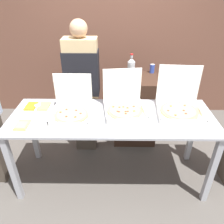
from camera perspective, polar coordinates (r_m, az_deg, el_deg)
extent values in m
plane|color=#514C47|center=(2.89, 0.00, -16.26)|extent=(16.00, 16.00, 0.00)
cube|color=brown|center=(3.73, 0.35, 19.86)|extent=(10.00, 0.06, 2.80)
cube|color=#A8AAB2|center=(2.32, 0.00, -1.32)|extent=(2.17, 0.77, 0.02)
cube|color=#A8AAB2|center=(2.57, -24.52, -13.52)|extent=(0.06, 0.06, 0.87)
cube|color=#A8AAB2|center=(2.55, 24.55, -13.94)|extent=(0.06, 0.06, 0.87)
cube|color=#A8AAB2|center=(3.04, -19.88, -4.88)|extent=(0.06, 0.06, 0.87)
cube|color=#A8AAB2|center=(3.02, 20.17, -5.16)|extent=(0.06, 0.06, 0.87)
cube|color=white|center=(2.33, -10.52, -1.15)|extent=(0.41, 0.41, 0.02)
cube|color=white|center=(2.15, -11.51, -3.20)|extent=(0.40, 0.02, 0.04)
cube|color=white|center=(2.36, -15.19, -0.46)|extent=(0.02, 0.40, 0.04)
cube|color=white|center=(2.28, -5.83, -0.58)|extent=(0.02, 0.40, 0.04)
cube|color=white|center=(2.41, -10.08, 5.55)|extent=(0.40, 0.02, 0.38)
cylinder|color=tan|center=(2.32, -10.56, -0.75)|extent=(0.35, 0.35, 0.02)
cylinder|color=#EFCC70|center=(2.31, -10.59, -0.52)|extent=(0.30, 0.30, 0.00)
cylinder|color=#B22D23|center=(2.30, -8.22, -0.37)|extent=(0.03, 0.03, 0.00)
cylinder|color=#B22D23|center=(2.36, -9.37, 0.42)|extent=(0.03, 0.03, 0.00)
cylinder|color=#B22D23|center=(2.40, -11.82, 0.66)|extent=(0.03, 0.03, 0.00)
cylinder|color=#B22D23|center=(2.36, -13.35, -0.07)|extent=(0.03, 0.03, 0.00)
cylinder|color=#B22D23|center=(2.27, -11.85, -1.15)|extent=(0.03, 0.03, 0.00)
cylinder|color=#B22D23|center=(2.25, -9.58, -1.28)|extent=(0.03, 0.03, 0.00)
cube|color=white|center=(2.46, 17.09, -0.15)|extent=(0.49, 0.49, 0.02)
cube|color=white|center=(2.26, 18.19, -2.41)|extent=(0.46, 0.05, 0.04)
cube|color=white|center=(2.41, 12.04, 0.67)|extent=(0.05, 0.46, 0.04)
cube|color=white|center=(2.51, 22.14, 0.23)|extent=(0.05, 0.46, 0.04)
cube|color=white|center=(2.57, 16.93, 6.97)|extent=(0.46, 0.05, 0.44)
cylinder|color=tan|center=(2.45, 17.15, 0.23)|extent=(0.41, 0.41, 0.02)
cylinder|color=#EFCC70|center=(2.45, 17.19, 0.45)|extent=(0.35, 0.35, 0.00)
cylinder|color=#B22D23|center=(2.45, 18.20, 0.42)|extent=(0.03, 0.03, 0.00)
cylinder|color=#B22D23|center=(2.55, 18.48, 1.64)|extent=(0.03, 0.03, 0.00)
cylinder|color=#B22D23|center=(2.50, 15.11, 1.52)|extent=(0.03, 0.03, 0.00)
cylinder|color=#B22D23|center=(2.40, 14.45, 0.37)|extent=(0.03, 0.03, 0.00)
cylinder|color=#B22D23|center=(2.34, 16.26, -0.78)|extent=(0.03, 0.03, 0.00)
cylinder|color=#B22D23|center=(2.40, 18.72, -0.40)|extent=(0.03, 0.03, 0.00)
cube|color=white|center=(2.36, 3.31, -0.09)|extent=(0.47, 0.47, 0.02)
cube|color=white|center=(2.17, 4.19, -2.18)|extent=(0.42, 0.07, 0.04)
cube|color=white|center=(2.32, -1.65, 0.26)|extent=(0.07, 0.42, 0.04)
cube|color=white|center=(2.39, 8.19, 0.80)|extent=(0.07, 0.42, 0.04)
cube|color=white|center=(2.46, 2.65, 6.80)|extent=(0.42, 0.07, 0.40)
cylinder|color=tan|center=(2.35, 3.33, 0.31)|extent=(0.37, 0.37, 0.02)
cylinder|color=#EFCC70|center=(2.35, 3.34, 0.54)|extent=(0.32, 0.32, 0.00)
cylinder|color=#B22D23|center=(2.33, 5.79, 0.26)|extent=(0.03, 0.03, 0.00)
cylinder|color=#B22D23|center=(2.41, 5.70, 1.45)|extent=(0.03, 0.03, 0.00)
cylinder|color=#B22D23|center=(2.38, 4.08, 1.09)|extent=(0.03, 0.03, 0.00)
cylinder|color=#B22D23|center=(2.40, 2.95, 1.34)|extent=(0.03, 0.03, 0.00)
cylinder|color=#B22D23|center=(2.39, 1.94, 1.27)|extent=(0.03, 0.03, 0.00)
cylinder|color=#B22D23|center=(2.40, 0.35, 1.36)|extent=(0.03, 0.03, 0.00)
cylinder|color=#B22D23|center=(2.31, 1.42, 0.22)|extent=(0.03, 0.03, 0.00)
cylinder|color=#B22D23|center=(2.30, 1.84, 0.03)|extent=(0.03, 0.03, 0.00)
cylinder|color=#B22D23|center=(2.28, 3.61, -0.42)|extent=(0.03, 0.03, 0.00)
cylinder|color=#B22D23|center=(2.31, 3.54, 0.12)|extent=(0.03, 0.03, 0.00)
cylinder|color=#B22D23|center=(2.32, 4.15, 0.20)|extent=(0.03, 0.03, 0.00)
cylinder|color=white|center=(2.32, -22.31, -3.47)|extent=(0.23, 0.23, 0.01)
cube|color=tan|center=(2.31, -22.38, -3.21)|extent=(0.12, 0.17, 0.02)
cube|color=#EFCC70|center=(2.30, -22.54, -3.14)|extent=(0.09, 0.12, 0.01)
cube|color=white|center=(2.56, -18.76, 0.98)|extent=(0.32, 0.22, 0.03)
cube|color=orange|center=(2.58, -20.37, 1.42)|extent=(0.11, 0.18, 0.02)
cube|color=#8CC65B|center=(2.53, -17.30, 1.43)|extent=(0.11, 0.18, 0.02)
cylinder|color=white|center=(2.55, -18.86, 1.51)|extent=(0.07, 0.07, 0.02)
cube|color=#382319|center=(3.25, 5.97, 0.78)|extent=(0.60, 0.55, 0.99)
cylinder|color=#B7BCC1|center=(2.99, 5.00, 10.91)|extent=(0.10, 0.10, 0.22)
cone|color=#B7BCC1|center=(2.95, 5.12, 13.43)|extent=(0.10, 0.10, 0.06)
cylinder|color=#B7BCC1|center=(2.93, 5.17, 14.31)|extent=(0.03, 0.03, 0.04)
cylinder|color=red|center=(2.93, 5.19, 14.78)|extent=(0.04, 0.04, 0.01)
cylinder|color=silver|center=(2.80, 5.67, 8.37)|extent=(0.07, 0.07, 0.12)
cylinder|color=silver|center=(2.78, 5.74, 9.55)|extent=(0.06, 0.06, 0.00)
cylinder|color=#334CB2|center=(3.22, 10.43, 11.09)|extent=(0.07, 0.07, 0.12)
cylinder|color=silver|center=(3.20, 10.54, 12.14)|extent=(0.06, 0.06, 0.00)
cube|color=#473D33|center=(3.09, -6.94, -2.51)|extent=(0.28, 0.20, 0.85)
cube|color=#D1B27F|center=(2.74, -7.98, 11.28)|extent=(0.40, 0.22, 0.72)
cube|color=black|center=(2.76, -7.89, 10.16)|extent=(0.42, 0.24, 0.54)
sphere|color=tan|center=(2.62, -8.75, 20.78)|extent=(0.20, 0.20, 0.20)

